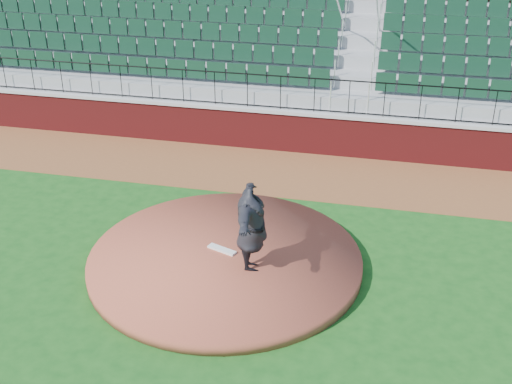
% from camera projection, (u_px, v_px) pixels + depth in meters
% --- Properties ---
extents(ground, '(90.00, 90.00, 0.00)m').
position_uv_depth(ground, '(240.00, 278.00, 13.91)').
color(ground, '#154B16').
rests_on(ground, ground).
extents(warning_track, '(34.00, 3.20, 0.01)m').
position_uv_depth(warning_track, '(286.00, 172.00, 18.60)').
color(warning_track, brown).
rests_on(warning_track, ground).
extents(field_wall, '(34.00, 0.35, 1.20)m').
position_uv_depth(field_wall, '(296.00, 132.00, 19.72)').
color(field_wall, maroon).
rests_on(field_wall, ground).
extents(wall_cap, '(34.00, 0.45, 0.10)m').
position_uv_depth(wall_cap, '(297.00, 112.00, 19.43)').
color(wall_cap, '#B7B7B7').
rests_on(wall_cap, field_wall).
extents(wall_railing, '(34.00, 0.05, 1.00)m').
position_uv_depth(wall_railing, '(297.00, 94.00, 19.18)').
color(wall_railing, black).
rests_on(wall_railing, wall_cap).
extents(seating_stands, '(34.00, 5.10, 4.60)m').
position_uv_depth(seating_stands, '(312.00, 53.00, 21.32)').
color(seating_stands, gray).
rests_on(seating_stands, ground).
extents(concourse_wall, '(34.00, 0.50, 5.50)m').
position_uv_depth(concourse_wall, '(324.00, 21.00, 23.55)').
color(concourse_wall, maroon).
rests_on(concourse_wall, ground).
extents(pitchers_mound, '(5.94, 5.94, 0.25)m').
position_uv_depth(pitchers_mound, '(225.00, 260.00, 14.28)').
color(pitchers_mound, brown).
rests_on(pitchers_mound, ground).
extents(pitching_rubber, '(0.70, 0.40, 0.05)m').
position_uv_depth(pitching_rubber, '(222.00, 250.00, 14.40)').
color(pitching_rubber, white).
rests_on(pitching_rubber, pitchers_mound).
extents(pitcher, '(1.00, 2.37, 1.87)m').
position_uv_depth(pitcher, '(252.00, 229.00, 13.37)').
color(pitcher, black).
rests_on(pitcher, pitchers_mound).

